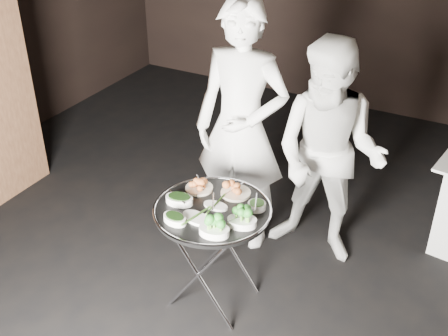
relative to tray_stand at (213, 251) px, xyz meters
The scene contains 15 objects.
floor 0.43m from the tray_stand, ahead, with size 6.00×7.00×0.05m, color black.
tray_stand is the anchor object (origin of this frame).
serving_tray 0.33m from the tray_stand, 90.00° to the right, with size 0.73×0.73×0.04m.
potato_plate_a 0.43m from the tray_stand, 140.51° to the left, with size 0.18×0.18×0.06m.
potato_plate_b 0.42m from the tray_stand, 75.77° to the left, with size 0.20×0.20×0.07m.
greens_bowl 0.45m from the tray_stand, 27.91° to the left, with size 0.11×0.11×0.06m.
asparagus_plate_a 0.35m from the tray_stand, 68.75° to the left, with size 0.16×0.09×0.03m.
asparagus_plate_b 0.38m from the tray_stand, 101.52° to the right, with size 0.21×0.15×0.04m.
spinach_bowl_a 0.43m from the tray_stand, 167.83° to the right, with size 0.19×0.14×0.07m.
spinach_bowl_b 0.45m from the tray_stand, 119.68° to the right, with size 0.17×0.13×0.06m.
broccoli_bowl_a 0.44m from the tray_stand, 15.34° to the right, with size 0.20×0.17×0.07m.
broccoli_bowl_b 0.45m from the tray_stand, 58.45° to the right, with size 0.20×0.16×0.07m.
serving_utensils 0.39m from the tray_stand, 76.29° to the left, with size 0.57×0.43×0.01m.
waiter_left 0.90m from the tray_stand, 102.94° to the left, with size 0.68×0.44×1.86m, color silver.
waiter_right 1.02m from the tray_stand, 61.13° to the left, with size 0.80×0.62×1.64m, color silver.
Camera 1 is at (1.34, -2.44, 2.71)m, focal length 45.00 mm.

